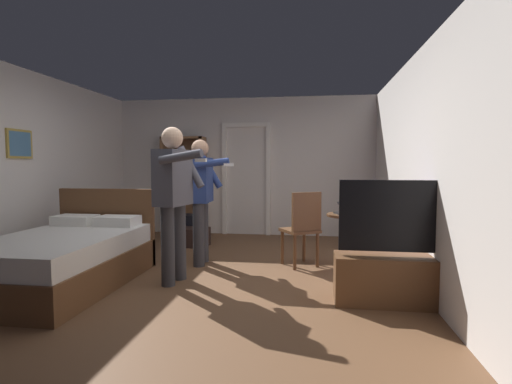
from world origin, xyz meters
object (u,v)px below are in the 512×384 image
Objects in this scene: bed at (65,258)px; side_table at (350,232)px; suitcase_small at (191,237)px; tv_flatscreen at (400,270)px; bookshelf at (184,182)px; suitcase_dark at (182,228)px; wooden_chair at (303,226)px; bottle_on_table at (362,207)px; laptop at (349,210)px; person_striped_shirt at (201,192)px; person_blue_shirt at (174,192)px.

side_table is (3.22, 1.22, 0.17)m from bed.
suitcase_small is at bearing 71.37° from bed.
tv_flatscreen reaches higher than bed.
tv_flatscreen is at bearing -1.85° from bed.
suitcase_dark is at bearing -75.76° from bookshelf.
wooden_chair is (2.31, -2.12, -0.46)m from bookshelf.
wooden_chair reaches higher than bottle_on_table.
laptop is 0.73× the size of suitcase_small.
person_striped_shirt is at bearing -177.99° from laptop.
wooden_chair is (2.61, 1.15, 0.24)m from bed.
side_table is 1.15× the size of suitcase_dark.
laptop is at bearing -15.22° from suitcase_dark.
laptop is at bearing 3.03° from wooden_chair.
person_striped_shirt is (1.26, 1.11, 0.67)m from bed.
bed reaches higher than suitcase_small.
person_blue_shirt is (-2.17, -0.89, 0.23)m from bottle_on_table.
person_striped_shirt is at bearing 152.08° from tv_flatscreen.
wooden_chair is at bearing -42.52° from bookshelf.
person_striped_shirt is (0.95, -2.15, -0.03)m from bookshelf.
suitcase_small is at bearing 158.05° from side_table.
wooden_chair is at bearing 23.76° from bed.
bookshelf is 1.11× the size of person_striped_shirt.
suitcase_dark is at bearing 134.98° from suitcase_small.
person_striped_shirt is at bearing -50.05° from suitcase_dark.
bookshelf reaches higher than tv_flatscreen.
bottle_on_table is at bearing -14.02° from suitcase_small.
bottle_on_table is (3.36, 1.14, 0.50)m from bed.
tv_flatscreen is 3.67m from suitcase_small.
side_table reaches higher than suitcase_dark.
person_striped_shirt is at bearing 85.43° from person_blue_shirt.
bookshelf is 2.36m from person_striped_shirt.
bottle_on_table is 0.79m from wooden_chair.
person_striped_shirt is (-2.32, 1.23, 0.64)m from tv_flatscreen.
person_blue_shirt is at bearing -154.58° from side_table.
suitcase_small is at bearing 102.62° from person_blue_shirt.
bookshelf is 1.42m from suitcase_small.
bed is at bearing -159.77° from laptop.
person_blue_shirt is at bearing -60.98° from suitcase_dark.
person_blue_shirt is at bearing 171.17° from tv_flatscreen.
laptop is 2.73m from suitcase_small.
laptop is at bearing 24.65° from person_blue_shirt.
suitcase_small is at bearing 157.61° from bottle_on_table.
person_striped_shirt is (-1.35, -0.04, 0.43)m from wooden_chair.
side_table is at bearing 20.77° from bed.
person_blue_shirt is (-1.42, -0.89, 0.49)m from wooden_chair.
bookshelf reaches higher than bed.
bookshelf is at bearing 144.30° from laptop.
side_table is 0.42× the size of person_striped_shirt.
side_table is (2.92, -2.04, -0.54)m from bookshelf.
tv_flatscreen is 5.26× the size of bottle_on_table.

